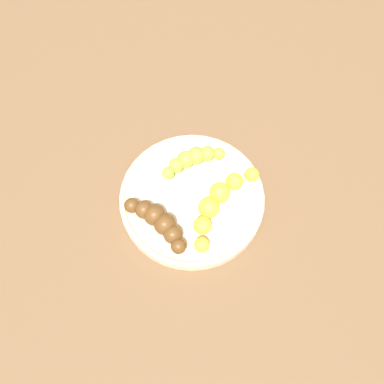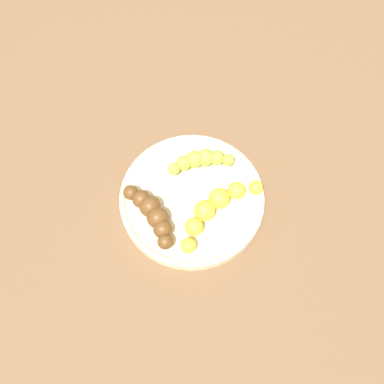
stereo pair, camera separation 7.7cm
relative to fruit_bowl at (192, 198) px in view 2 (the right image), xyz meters
name	(u,v)px [view 2 (the right image)]	position (x,y,z in m)	size (l,w,h in m)	color
ground_plane	(192,201)	(0.00, 0.00, -0.01)	(2.40, 2.40, 0.00)	brown
fruit_bowl	(192,198)	(0.00, 0.00, 0.00)	(0.25, 0.25, 0.02)	beige
banana_yellow	(215,208)	(-0.03, 0.04, 0.02)	(0.17, 0.09, 0.04)	yellow
banana_green	(200,160)	(-0.04, -0.05, 0.02)	(0.12, 0.05, 0.03)	#8CAD38
banana_overripe	(152,214)	(0.07, 0.01, 0.03)	(0.06, 0.13, 0.04)	#593819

